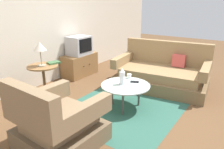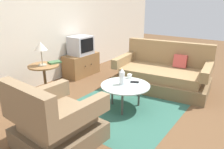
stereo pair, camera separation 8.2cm
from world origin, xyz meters
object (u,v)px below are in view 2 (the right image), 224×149
at_px(couch, 163,74).
at_px(table_lamp, 41,47).
at_px(side_table, 44,74).
at_px(tv_remote_dark, 135,82).
at_px(book, 55,62).
at_px(vase, 122,77).
at_px(armchair, 55,123).
at_px(coffee_table, 125,87).
at_px(mug, 130,76).
at_px(television, 81,45).
at_px(tv_stand, 81,65).

relative_size(couch, table_lamp, 4.48).
xyz_separation_m(side_table, tv_remote_dark, (0.69, -1.49, -0.03)).
distance_m(tv_remote_dark, book, 1.53).
xyz_separation_m(couch, vase, (-1.23, 0.20, 0.26)).
bearing_deg(tv_remote_dark, couch, -118.20).
bearing_deg(armchair, coffee_table, 85.79).
distance_m(coffee_table, mug, 0.34).
distance_m(coffee_table, side_table, 1.51).
xyz_separation_m(armchair, book, (1.05, 1.21, 0.34)).
xyz_separation_m(television, mug, (-0.52, -1.66, -0.28)).
relative_size(armchair, television, 1.87).
bearing_deg(mug, book, 115.91).
relative_size(side_table, tv_remote_dark, 4.24).
xyz_separation_m(couch, side_table, (-1.72, 1.56, 0.17)).
relative_size(tv_stand, table_lamp, 2.04).
bearing_deg(armchair, side_table, 148.86).
bearing_deg(side_table, book, -14.00).
xyz_separation_m(tv_stand, mug, (-0.52, -1.67, 0.19)).
relative_size(television, vase, 1.88).
height_order(side_table, tv_stand, side_table).
relative_size(table_lamp, mug, 3.46).
distance_m(armchair, tv_stand, 2.72).
bearing_deg(table_lamp, couch, -41.64).
distance_m(side_table, tv_remote_dark, 1.64).
bearing_deg(vase, side_table, 109.84).
bearing_deg(coffee_table, tv_stand, 64.77).
bearing_deg(armchair, table_lamp, 149.45).
bearing_deg(couch, tv_stand, 4.34).
height_order(coffee_table, side_table, side_table).
distance_m(coffee_table, television, 1.99).
height_order(tv_stand, television, television).
height_order(television, table_lamp, table_lamp).
height_order(armchair, television, television).
bearing_deg(book, tv_remote_dark, -56.90).
bearing_deg(side_table, armchair, -123.75).
bearing_deg(side_table, tv_remote_dark, -65.27).
xyz_separation_m(television, vase, (-0.85, -1.71, -0.18)).
bearing_deg(coffee_table, mug, 19.78).
xyz_separation_m(couch, mug, (-0.90, 0.25, 0.16)).
relative_size(television, table_lamp, 1.20).
bearing_deg(tv_stand, book, -159.99).
bearing_deg(armchair, book, 141.59).
height_order(tv_stand, table_lamp, table_lamp).
bearing_deg(television, armchair, -143.52).
bearing_deg(couch, mug, 67.46).
bearing_deg(television, tv_stand, 90.00).
bearing_deg(tv_remote_dark, tv_stand, -43.77).
xyz_separation_m(television, tv_remote_dark, (-0.65, -1.84, -0.31)).
relative_size(vase, book, 1.11).
xyz_separation_m(couch, tv_stand, (-0.38, 1.92, -0.03)).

